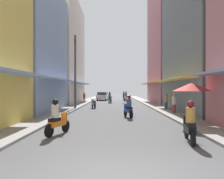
{
  "coord_description": "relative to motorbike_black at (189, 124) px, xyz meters",
  "views": [
    {
      "loc": [
        0.0,
        -4.61,
        2.02
      ],
      "look_at": [
        -0.25,
        12.17,
        1.97
      ],
      "focal_mm": 34.52,
      "sensor_mm": 36.0,
      "label": 1
    }
  ],
  "objects": [
    {
      "name": "motorbike_blue",
      "position": [
        -1.9,
        6.94,
        0.0
      ],
      "size": [
        0.68,
        1.77,
        1.58
      ],
      "color": "black",
      "rests_on": "ground"
    },
    {
      "name": "motorbike_silver",
      "position": [
        -5.09,
        14.23,
        -0.2
      ],
      "size": [
        0.73,
        1.75,
        0.96
      ],
      "color": "black",
      "rests_on": "ground"
    },
    {
      "name": "pedestrian_crossing",
      "position": [
        1.96,
        12.08,
        0.13
      ],
      "size": [
        0.34,
        0.34,
        1.67
      ],
      "color": "#334C8C",
      "rests_on": "ground"
    },
    {
      "name": "ground_plane",
      "position": [
        -2.82,
        18.39,
        -0.7
      ],
      "size": [
        114.25,
        114.25,
        0.0
      ],
      "primitive_type": "plane",
      "color": "#4C4C4F"
    },
    {
      "name": "parked_car",
      "position": [
        -5.05,
        29.98,
        0.04
      ],
      "size": [
        2.13,
        4.25,
        1.45
      ],
      "color": "silver",
      "rests_on": "ground"
    },
    {
      "name": "sidewalk_right",
      "position": [
        1.69,
        18.39,
        -0.64
      ],
      "size": [
        1.63,
        59.93,
        0.12
      ],
      "primitive_type": "cube",
      "color": "gray",
      "rests_on": "ground"
    },
    {
      "name": "motorbike_black",
      "position": [
        0.0,
        0.0,
        0.0
      ],
      "size": [
        0.55,
        1.8,
        1.58
      ],
      "color": "black",
      "rests_on": "ground"
    },
    {
      "name": "building_left_far",
      "position": [
        -11.14,
        22.73,
        6.63
      ],
      "size": [
        7.05,
        12.21,
        14.68
      ],
      "color": "silver",
      "rests_on": "ground"
    },
    {
      "name": "utility_pole",
      "position": [
        -6.76,
        12.94,
        3.03
      ],
      "size": [
        0.2,
        1.2,
        7.31
      ],
      "color": "#4C4C4F",
      "rests_on": "ground"
    },
    {
      "name": "building_right_mid",
      "position": [
        5.51,
        10.68,
        5.99
      ],
      "size": [
        7.05,
        11.26,
        13.39
      ],
      "color": "slate",
      "rests_on": "ground"
    },
    {
      "name": "motorbike_green",
      "position": [
        -3.58,
        22.44,
        0.0
      ],
      "size": [
        0.65,
        1.78,
        1.58
      ],
      "color": "black",
      "rests_on": "ground"
    },
    {
      "name": "building_left_mid",
      "position": [
        -11.14,
        10.93,
        5.02
      ],
      "size": [
        7.05,
        9.62,
        11.45
      ],
      "color": "#8CA5CC",
      "rests_on": "ground"
    },
    {
      "name": "building_right_far",
      "position": [
        5.51,
        22.3,
        8.2
      ],
      "size": [
        7.05,
        10.46,
        17.82
      ],
      "color": "#B7727F",
      "rests_on": "ground"
    },
    {
      "name": "pedestrian_far",
      "position": [
        1.88,
        9.0,
        0.14
      ],
      "size": [
        0.34,
        0.34,
        1.68
      ],
      "color": "#99333F",
      "rests_on": "ground"
    },
    {
      "name": "motorbike_orange",
      "position": [
        -5.36,
        1.25,
        0.0
      ],
      "size": [
        0.77,
        1.73,
        1.58
      ],
      "color": "black",
      "rests_on": "ground"
    },
    {
      "name": "pedestrian_foreground",
      "position": [
        -7.15,
        21.69,
        0.08
      ],
      "size": [
        0.34,
        0.34,
        1.58
      ],
      "color": "#BF8C3F",
      "rests_on": "ground"
    },
    {
      "name": "sidewalk_left",
      "position": [
        -7.33,
        18.39,
        -0.64
      ],
      "size": [
        1.63,
        59.93,
        0.12
      ],
      "primitive_type": "cube",
      "color": "gray",
      "rests_on": "ground"
    },
    {
      "name": "motorbike_white",
      "position": [
        -1.1,
        27.04,
        0.0
      ],
      "size": [
        0.66,
        1.78,
        1.58
      ],
      "color": "black",
      "rests_on": "ground"
    },
    {
      "name": "vendor_umbrella",
      "position": [
        1.38,
        3.71,
        1.42
      ],
      "size": [
        2.07,
        2.07,
        2.35
      ],
      "color": "#99999E",
      "rests_on": "ground"
    },
    {
      "name": "motorbike_maroon",
      "position": [
        -1.31,
        29.74,
        0.0
      ],
      "size": [
        0.55,
        1.81,
        1.58
      ],
      "color": "black",
      "rests_on": "ground"
    }
  ]
}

